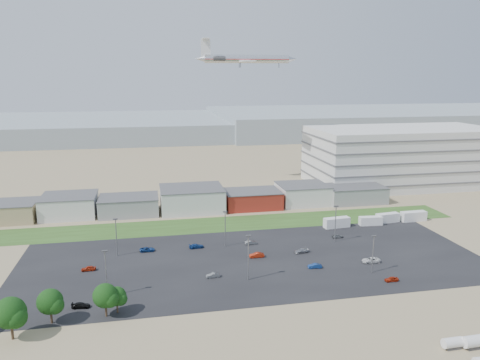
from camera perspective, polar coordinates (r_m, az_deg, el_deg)
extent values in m
plane|color=#8D7A5A|center=(104.80, 1.44, -14.03)|extent=(700.00, 700.00, 0.00)
cube|color=black|center=(123.60, 1.65, -9.77)|extent=(120.00, 50.00, 0.01)
cube|color=#304B1C|center=(152.31, -2.91, -5.44)|extent=(160.00, 16.00, 0.02)
cube|color=silver|center=(219.67, 19.18, 2.77)|extent=(80.00, 40.00, 25.00)
imported|color=silver|center=(126.62, 15.67, -9.38)|extent=(4.72, 2.27, 1.30)
imported|color=navy|center=(120.16, 9.10, -10.30)|extent=(3.62, 1.62, 1.15)
imported|color=#9B230E|center=(117.07, 17.99, -11.42)|extent=(3.25, 1.32, 1.10)
imported|color=#595B5E|center=(113.77, -3.30, -11.52)|extent=(3.41, 1.42, 1.10)
imported|color=#9B230E|center=(123.02, -17.98, -10.22)|extent=(3.50, 1.46, 1.18)
imported|color=navy|center=(132.29, -5.34, -8.02)|extent=(4.19, 1.97, 1.18)
imported|color=#9B230E|center=(125.31, 2.05, -9.13)|extent=(3.96, 1.38, 1.30)
imported|color=#595B5E|center=(142.70, 11.81, -6.70)|extent=(3.36, 1.40, 1.14)
imported|color=navy|center=(131.81, -11.25, -8.30)|extent=(4.13, 1.91, 1.15)
imported|color=black|center=(105.31, -18.83, -14.26)|extent=(3.91, 1.88, 1.10)
imported|color=#595B5E|center=(134.54, 1.35, -7.62)|extent=(3.53, 1.51, 1.13)
imported|color=#A5A5AA|center=(129.37, 7.46, -8.57)|extent=(4.09, 2.11, 1.14)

